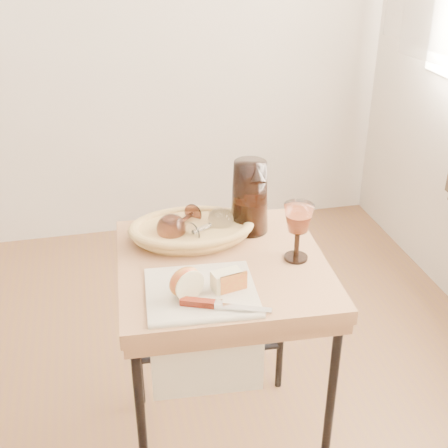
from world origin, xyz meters
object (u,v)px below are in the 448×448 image
object	(u,v)px
side_table	(222,363)
bread_basket	(192,232)
goblet_lying_a	(181,222)
wine_goblet	(298,232)
table_knife	(222,305)
goblet_lying_b	(209,225)
tea_towel	(201,292)
pitcher	(250,197)
apple_half	(185,282)

from	to	relation	value
side_table	bread_basket	distance (m)	0.40
goblet_lying_a	wine_goblet	size ratio (longest dim) A/B	0.82
goblet_lying_a	table_knife	distance (m)	0.36
goblet_lying_b	wine_goblet	bearing A→B (deg)	-66.22
tea_towel	wine_goblet	distance (m)	0.30
goblet_lying_b	table_knife	size ratio (longest dim) A/B	0.57
goblet_lying_b	table_knife	distance (m)	0.33
table_knife	side_table	bearing A→B (deg)	99.43
goblet_lying_b	wine_goblet	xyz separation A→B (m)	(0.20, -0.15, 0.03)
wine_goblet	pitcher	bearing A→B (deg)	113.21
wine_goblet	apple_half	size ratio (longest dim) A/B	1.94
bread_basket	goblet_lying_b	world-z (taller)	goblet_lying_b
side_table	wine_goblet	distance (m)	0.47
side_table	goblet_lying_b	xyz separation A→B (m)	(-0.01, 0.11, 0.40)
tea_towel	pitcher	xyz separation A→B (m)	(0.19, 0.28, 0.10)
goblet_lying_b	bread_basket	bearing A→B (deg)	127.34
side_table	table_knife	size ratio (longest dim) A/B	3.32
goblet_lying_b	apple_half	world-z (taller)	goblet_lying_b
goblet_lying_a	wine_goblet	distance (m)	0.33
apple_half	goblet_lying_b	bearing A→B (deg)	44.23
tea_towel	goblet_lying_b	xyz separation A→B (m)	(0.07, 0.24, 0.05)
bread_basket	wine_goblet	bearing A→B (deg)	-30.20
goblet_lying_a	wine_goblet	xyz separation A→B (m)	(0.28, -0.18, 0.03)
goblet_lying_a	bread_basket	bearing A→B (deg)	107.82
wine_goblet	bread_basket	bearing A→B (deg)	146.83
side_table	table_knife	distance (m)	0.42
bread_basket	wine_goblet	world-z (taller)	wine_goblet
side_table	bread_basket	bearing A→B (deg)	113.90
pitcher	apple_half	bearing A→B (deg)	-122.68
pitcher	table_knife	xyz separation A→B (m)	(-0.16, -0.36, -0.09)
wine_goblet	goblet_lying_b	bearing A→B (deg)	144.63
tea_towel	pitcher	size ratio (longest dim) A/B	1.06
tea_towel	bread_basket	bearing A→B (deg)	88.86
wine_goblet	apple_half	bearing A→B (deg)	-160.81
side_table	apple_half	distance (m)	0.43
side_table	wine_goblet	world-z (taller)	wine_goblet
apple_half	wine_goblet	bearing A→B (deg)	-3.37
side_table	tea_towel	bearing A→B (deg)	-121.93
pitcher	goblet_lying_b	bearing A→B (deg)	-156.72
side_table	goblet_lying_b	world-z (taller)	goblet_lying_b
bread_basket	apple_half	bearing A→B (deg)	-100.21
wine_goblet	tea_towel	bearing A→B (deg)	-160.15
goblet_lying_a	goblet_lying_b	xyz separation A→B (m)	(0.07, -0.03, -0.00)
goblet_lying_a	side_table	bearing A→B (deg)	74.91
side_table	bread_basket	world-z (taller)	bread_basket
side_table	table_knife	world-z (taller)	table_knife
bread_basket	goblet_lying_a	size ratio (longest dim) A/B	2.36
side_table	table_knife	xyz separation A→B (m)	(-0.05, -0.21, 0.36)
bread_basket	wine_goblet	xyz separation A→B (m)	(0.25, -0.16, 0.06)
side_table	bread_basket	xyz separation A→B (m)	(-0.06, 0.13, 0.37)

